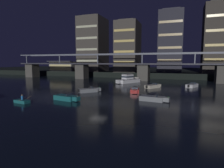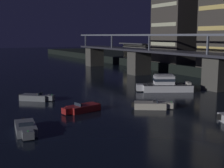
{
  "view_description": "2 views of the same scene",
  "coord_description": "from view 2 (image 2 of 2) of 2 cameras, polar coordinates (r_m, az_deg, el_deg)",
  "views": [
    {
      "loc": [
        11.92,
        -26.94,
        6.47
      ],
      "look_at": [
        -3.23,
        15.56,
        1.23
      ],
      "focal_mm": 30.62,
      "sensor_mm": 36.0,
      "label": 1
    },
    {
      "loc": [
        36.58,
        -1.86,
        9.09
      ],
      "look_at": [
        0.23,
        18.28,
        2.58
      ],
      "focal_mm": 49.73,
      "sensor_mm": 36.0,
      "label": 2
    }
  ],
  "objects": [
    {
      "name": "speedboat_mid_left",
      "position": [
        39.36,
        7.31,
        -3.9
      ],
      "size": [
        3.73,
        4.82,
        1.16
      ],
      "color": "beige",
      "rests_on": "ground"
    },
    {
      "name": "waterfront_pavilion",
      "position": [
        93.32,
        5.51,
        6.01
      ],
      "size": [
        12.4,
        7.4,
        4.7
      ],
      "color": "#B2AD9E",
      "rests_on": "far_riverbank"
    },
    {
      "name": "speedboat_near_right",
      "position": [
        45.28,
        -13.78,
        -2.4
      ],
      "size": [
        4.19,
        4.56,
        1.16
      ],
      "color": "gray",
      "rests_on": "ground"
    },
    {
      "name": "cabin_cruiser_near_left",
      "position": [
        51.63,
        9.79,
        -0.18
      ],
      "size": [
        6.08,
        9.07,
        2.79
      ],
      "color": "silver",
      "rests_on": "ground"
    },
    {
      "name": "speedboat_near_center",
      "position": [
        37.62,
        -5.5,
        -4.47
      ],
      "size": [
        2.56,
        5.22,
        1.16
      ],
      "color": "maroon",
      "rests_on": "ground"
    },
    {
      "name": "speedboat_far_center",
      "position": [
        30.66,
        -15.57,
        -7.87
      ],
      "size": [
        5.23,
        2.35,
        1.16
      ],
      "color": "gray",
      "rests_on": "ground"
    },
    {
      "name": "tower_west_low",
      "position": [
        84.23,
        12.97,
        12.26
      ],
      "size": [
        10.64,
        13.03,
        24.58
      ],
      "color": "#423D38",
      "rests_on": "far_riverbank"
    },
    {
      "name": "river_bridge",
      "position": [
        55.05,
        19.12,
        3.29
      ],
      "size": [
        102.08,
        6.4,
        9.38
      ],
      "color": "#4C4944",
      "rests_on": "ground"
    }
  ]
}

